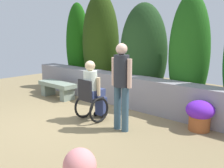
# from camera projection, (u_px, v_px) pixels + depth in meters

# --- Properties ---
(ground_plane) EXTENTS (12.43, 12.43, 0.00)m
(ground_plane) POSITION_uv_depth(u_px,v_px,m) (68.00, 122.00, 5.82)
(ground_plane) COLOR #8A7752
(stone_retaining_wall) EXTENTS (7.06, 0.50, 0.80)m
(stone_retaining_wall) POSITION_uv_depth(u_px,v_px,m) (124.00, 90.00, 7.09)
(stone_retaining_wall) COLOR gray
(stone_retaining_wall) RESTS_ON ground
(hedge_backdrop) EXTENTS (6.47, 0.99, 3.10)m
(hedge_backdrop) POSITION_uv_depth(u_px,v_px,m) (136.00, 49.00, 7.44)
(hedge_backdrop) COLOR #16510D
(hedge_backdrop) RESTS_ON ground
(stone_bench) EXTENTS (1.30, 0.45, 0.46)m
(stone_bench) POSITION_uv_depth(u_px,v_px,m) (57.00, 88.00, 7.85)
(stone_bench) COLOR gray
(stone_bench) RESTS_ON ground
(person_in_wheelchair) EXTENTS (0.53, 0.66, 1.33)m
(person_in_wheelchair) POSITION_uv_depth(u_px,v_px,m) (92.00, 93.00, 5.83)
(person_in_wheelchair) COLOR black
(person_in_wheelchair) RESTS_ON ground
(person_standing_companion) EXTENTS (0.49, 0.30, 1.72)m
(person_standing_companion) POSITION_uv_depth(u_px,v_px,m) (121.00, 81.00, 5.15)
(person_standing_companion) COLOR #365366
(person_standing_companion) RESTS_ON ground
(flower_pot_purple_near) EXTENTS (0.56, 0.56, 0.61)m
(flower_pot_purple_near) POSITION_uv_depth(u_px,v_px,m) (200.00, 114.00, 5.27)
(flower_pot_purple_near) COLOR #A55328
(flower_pot_purple_near) RESTS_ON ground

